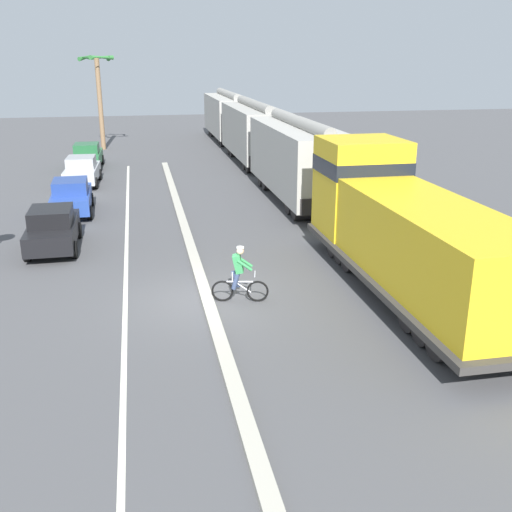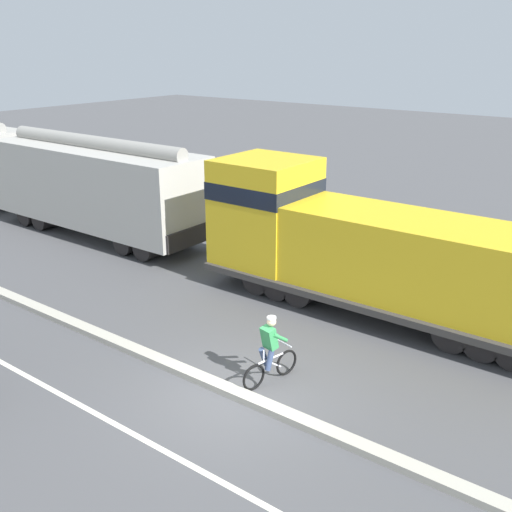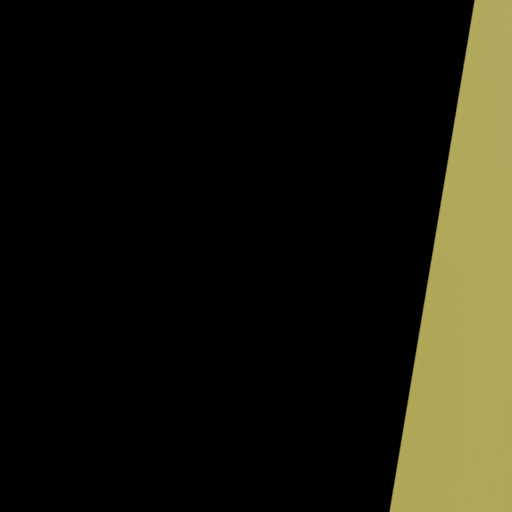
{
  "view_description": "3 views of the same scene",
  "coord_description": "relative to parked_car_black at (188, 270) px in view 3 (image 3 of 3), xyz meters",
  "views": [
    {
      "loc": [
        -1.78,
        -16.64,
        6.99
      ],
      "look_at": [
        1.71,
        0.93,
        0.98
      ],
      "focal_mm": 42.0,
      "sensor_mm": 36.0,
      "label": 1
    },
    {
      "loc": [
        -9.24,
        -7.55,
        7.7
      ],
      "look_at": [
        4.01,
        2.43,
        1.76
      ],
      "focal_mm": 42.0,
      "sensor_mm": 36.0,
      "label": 2
    },
    {
      "loc": [
        7.52,
        -1.32,
        3.01
      ],
      "look_at": [
        -4.65,
        7.92,
        1.07
      ],
      "focal_mm": 42.0,
      "sensor_mm": 36.0,
      "label": 3
    }
  ],
  "objects": [
    {
      "name": "median_curb",
      "position": [
        5.08,
        -0.14,
        -0.74
      ],
      "size": [
        0.36,
        36.0,
        0.16
      ],
      "primitive_type": "cube",
      "color": "#B2AD9E",
      "rests_on": "ground"
    },
    {
      "name": "lane_stripe",
      "position": [
        2.68,
        -0.14,
        -0.81
      ],
      "size": [
        0.14,
        36.0,
        0.01
      ],
      "primitive_type": "cube",
      "color": "silver",
      "rests_on": "ground"
    },
    {
      "name": "parked_car_black",
      "position": [
        0.0,
        0.0,
        0.0
      ],
      "size": [
        1.89,
        4.23,
        1.62
      ],
      "color": "black",
      "rests_on": "ground"
    },
    {
      "name": "parked_car_blue",
      "position": [
        0.19,
        5.44,
        0.0
      ],
      "size": [
        1.94,
        4.26,
        1.62
      ],
      "color": "#28479E",
      "rests_on": "ground"
    },
    {
      "name": "parked_car_silver",
      "position": [
        0.18,
        12.15,
        0.0
      ],
      "size": [
        1.94,
        4.25,
        1.62
      ],
      "color": "#B7BABF",
      "rests_on": "ground"
    },
    {
      "name": "stop_sign",
      "position": [
        -2.39,
        -1.12,
        1.21
      ],
      "size": [
        0.76,
        0.08,
        2.88
      ],
      "color": "gray",
      "rests_on": "ground"
    }
  ]
}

